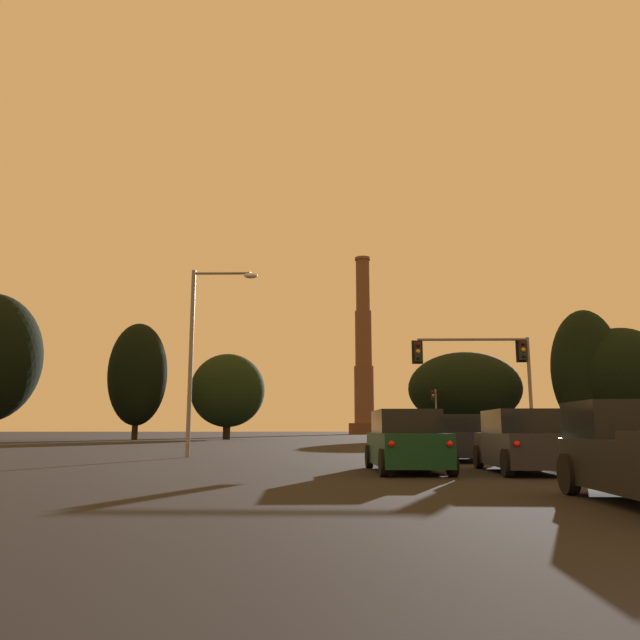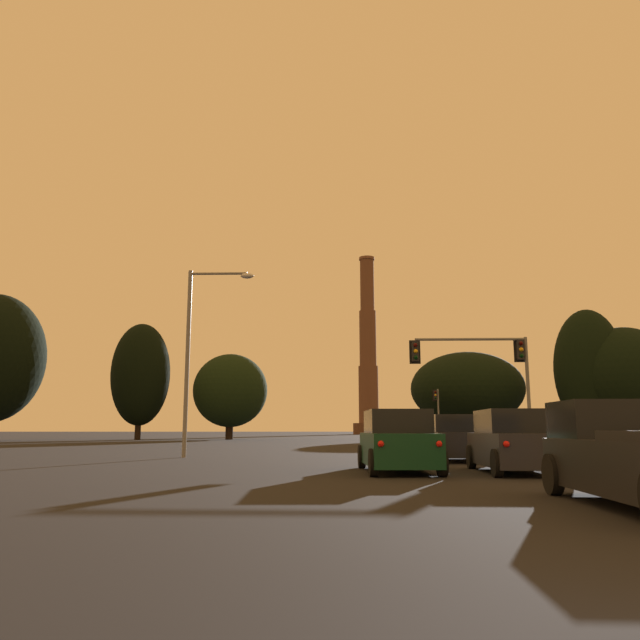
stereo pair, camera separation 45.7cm
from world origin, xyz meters
TOP-DOWN VIEW (x-y plane):
  - suv_right_lane_front at (2.99, 23.43)m, footprint 2.20×4.94m
  - suv_right_lane_second at (3.53, 16.51)m, footprint 2.23×4.95m
  - suv_center_lane_second at (0.07, 16.70)m, footprint 2.31×4.98m
  - traffic_light_far_right at (8.89, 65.81)m, footprint 0.78×0.50m
  - traffic_light_overhead_right at (6.00, 29.79)m, footprint 6.23×0.50m
  - street_lamp at (-8.34, 26.16)m, footprint 3.16×0.36m
  - smokestack at (5.52, 152.71)m, footprint 7.79×7.79m
  - treeline_right_mid at (29.64, 66.78)m, footprint 11.04×9.93m
  - treeline_center_right at (-15.28, 74.77)m, footprint 9.22×8.30m
  - treeline_left_mid at (-26.22, 73.37)m, footprint 7.17×6.45m
  - treeline_center_left at (13.58, 72.36)m, footprint 13.44×12.10m
  - treeline_far_right at (26.10, 67.25)m, footprint 7.62×6.86m

SIDE VIEW (x-z plane):
  - suv_right_lane_front at x=2.99m, z-range -0.03..1.83m
  - suv_right_lane_second at x=3.53m, z-range -0.03..1.83m
  - suv_center_lane_second at x=0.07m, z-range -0.03..1.83m
  - traffic_light_far_right at x=8.89m, z-range 0.88..6.45m
  - traffic_light_overhead_right at x=6.00m, z-range 1.62..7.64m
  - street_lamp at x=-8.34m, z-range 0.98..9.76m
  - treeline_center_right at x=-15.28m, z-range 0.73..11.28m
  - treeline_center_left at x=13.58m, z-range 0.81..11.21m
  - treeline_right_mid at x=29.64m, z-range 0.72..13.14m
  - treeline_far_right at x=26.10m, z-range 0.45..15.01m
  - treeline_left_mid at x=-26.22m, z-range 0.81..15.04m
  - smokestack at x=5.52m, z-range -4.79..40.00m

